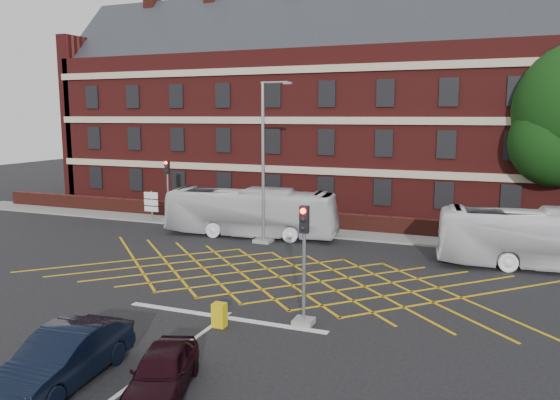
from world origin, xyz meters
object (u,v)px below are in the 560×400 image
at_px(bus_left, 251,212).
at_px(bus_right, 551,239).
at_px(car_navy, 64,357).
at_px(direction_signs, 151,203).
at_px(utility_cabinet, 219,315).
at_px(traffic_light_near, 304,276).
at_px(traffic_light_far, 168,196).
at_px(street_lamp, 264,188).
at_px(car_maroon, 162,371).

distance_m(bus_left, bus_right, 16.54).
distance_m(car_navy, direction_signs, 23.17).
bearing_deg(utility_cabinet, car_navy, -111.31).
relative_size(traffic_light_near, direction_signs, 1.94).
height_order(bus_left, traffic_light_far, traffic_light_far).
bearing_deg(traffic_light_far, street_lamp, -21.40).
bearing_deg(car_maroon, utility_cabinet, 80.98).
bearing_deg(traffic_light_far, bus_left, -16.51).
relative_size(traffic_light_far, direction_signs, 1.94).
bearing_deg(utility_cabinet, traffic_light_near, 25.55).
distance_m(street_lamp, utility_cabinet, 13.24).
height_order(traffic_light_near, direction_signs, traffic_light_near).
xyz_separation_m(car_maroon, direction_signs, (-13.99, 19.72, 0.76)).
bearing_deg(bus_right, direction_signs, 76.50).
xyz_separation_m(traffic_light_far, direction_signs, (-0.82, -0.84, -0.39)).
relative_size(bus_left, traffic_light_near, 2.48).
distance_m(bus_right, car_maroon, 20.14).
xyz_separation_m(car_navy, traffic_light_near, (4.73, 6.52, 0.99)).
distance_m(traffic_light_near, utility_cabinet, 3.26).
xyz_separation_m(street_lamp, direction_signs, (-9.61, 2.61, -1.82)).
relative_size(car_navy, traffic_light_near, 1.10).
height_order(car_maroon, utility_cabinet, car_maroon).
xyz_separation_m(traffic_light_near, street_lamp, (-6.30, 11.15, 1.43)).
distance_m(car_maroon, traffic_light_far, 24.44).
height_order(traffic_light_near, traffic_light_far, same).
bearing_deg(street_lamp, utility_cabinet, -73.80).
height_order(bus_right, street_lamp, street_lamp).
distance_m(bus_right, direction_signs, 24.79).
bearing_deg(street_lamp, bus_right, -0.17).
bearing_deg(traffic_light_near, bus_left, 121.95).
bearing_deg(direction_signs, traffic_light_near, -40.85).
xyz_separation_m(bus_right, car_maroon, (-10.66, -17.06, -0.85)).
xyz_separation_m(traffic_light_near, traffic_light_far, (-15.09, 14.60, 0.00)).
bearing_deg(car_maroon, direction_signs, 107.03).
xyz_separation_m(car_maroon, utility_cabinet, (-0.77, 4.67, -0.19)).
relative_size(bus_left, car_navy, 2.26).
distance_m(car_navy, traffic_light_far, 23.54).
bearing_deg(traffic_light_near, car_navy, -125.94).
distance_m(traffic_light_far, street_lamp, 9.55).
distance_m(bus_left, traffic_light_near, 14.64).
bearing_deg(direction_signs, bus_right, -6.14).
relative_size(car_navy, street_lamp, 0.51).
xyz_separation_m(street_lamp, utility_cabinet, (3.61, -12.43, -2.77)).
bearing_deg(street_lamp, car_navy, -84.92).
xyz_separation_m(bus_right, street_lamp, (-15.04, 0.04, 1.73)).
xyz_separation_m(traffic_light_near, utility_cabinet, (-2.68, -1.28, -1.34)).
xyz_separation_m(traffic_light_near, direction_signs, (-15.91, 13.76, -0.39)).
bearing_deg(direction_signs, bus_left, -9.32).
relative_size(bus_left, street_lamp, 1.15).
xyz_separation_m(traffic_light_far, utility_cabinet, (12.40, -15.88, -1.34)).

